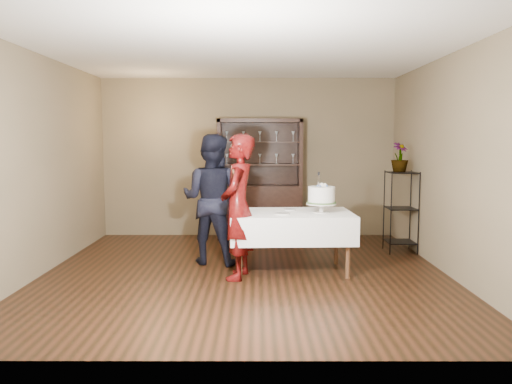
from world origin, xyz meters
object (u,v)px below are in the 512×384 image
(cake_table, at_px, (291,226))
(cake, at_px, (322,196))
(woman, at_px, (238,207))
(man, at_px, (212,199))
(potted_plant, at_px, (400,157))
(china_hutch, at_px, (260,199))
(plant_etagere, at_px, (401,208))

(cake_table, xyz_separation_m, cake, (0.37, -0.04, 0.38))
(woman, height_order, man, man)
(cake, height_order, potted_plant, potted_plant)
(cake, relative_size, potted_plant, 1.18)
(china_hutch, height_order, cake, china_hutch)
(plant_etagere, bearing_deg, woman, -148.97)
(plant_etagere, height_order, potted_plant, potted_plant)
(man, distance_m, potted_plant, 2.84)
(woman, height_order, cake, woman)
(china_hutch, relative_size, cake_table, 1.29)
(china_hutch, distance_m, man, 1.86)
(man, distance_m, cake, 1.49)
(china_hutch, distance_m, woman, 2.49)
(china_hutch, xyz_separation_m, potted_plant, (2.04, -1.04, 0.74))
(man, relative_size, cake, 3.40)
(cake_table, relative_size, cake, 3.02)
(man, bearing_deg, cake_table, 172.26)
(plant_etagere, bearing_deg, china_hutch, 153.17)
(plant_etagere, relative_size, man, 0.69)
(cake_table, bearing_deg, potted_plant, 34.31)
(plant_etagere, height_order, cake_table, plant_etagere)
(cake_table, relative_size, woman, 0.89)
(plant_etagere, height_order, cake, cake)
(cake_table, height_order, potted_plant, potted_plant)
(cake_table, height_order, man, man)
(plant_etagere, distance_m, cake_table, 2.04)
(cake, bearing_deg, potted_plant, 42.18)
(plant_etagere, distance_m, woman, 2.76)
(china_hutch, distance_m, plant_etagere, 2.33)
(cake_table, relative_size, man, 0.89)
(cake_table, distance_m, cake, 0.53)
(cake, bearing_deg, cake_table, 174.59)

